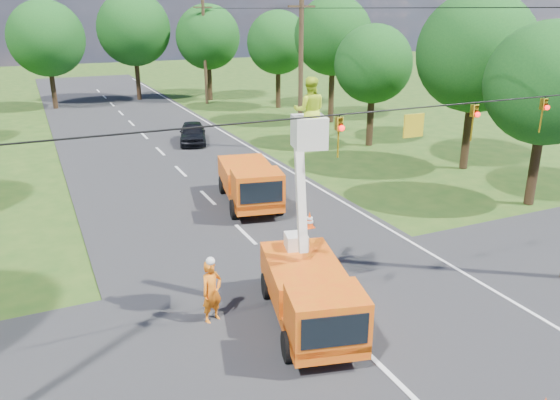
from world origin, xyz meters
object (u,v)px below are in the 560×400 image
tree_right_e (278,43)px  distant_car (193,133)px  traffic_cone_2 (302,232)px  tree_far_a (47,39)px  tree_right_b (476,53)px  pole_right_far (205,49)px  tree_right_d (333,36)px  tree_right_c (373,64)px  traffic_cone_3 (310,220)px  tree_far_c (208,37)px  tree_right_a (547,84)px  pole_right_mid (301,69)px  tree_far_b (134,29)px  second_truck (250,182)px  bucket_truck (310,277)px  ground_worker (212,292)px

tree_right_e → distant_car: bearing=-136.8°
traffic_cone_2 → tree_far_a: (-6.82, 36.42, 5.83)m
distant_car → tree_right_b: 18.50m
pole_right_far → tree_right_d: (6.30, -13.00, 1.57)m
pole_right_far → tree_right_c: 21.52m
distant_car → traffic_cone_3: bearing=-73.6°
tree_far_c → tree_right_e: bearing=-58.4°
tree_right_a → tree_right_d: tree_right_d is taller
pole_right_mid → pole_right_far: size_ratio=1.00×
tree_right_d → pole_right_far: bearing=115.9°
pole_right_mid → pole_right_far: 20.00m
traffic_cone_2 → tree_right_c: tree_right_c is taller
tree_right_d → tree_far_b: size_ratio=0.94×
tree_right_d → tree_right_e: 8.11m
pole_right_far → tree_right_a: size_ratio=1.21×
tree_right_e → tree_right_a: bearing=-90.6°
traffic_cone_2 → tree_far_c: (7.68, 35.42, 5.70)m
traffic_cone_2 → tree_right_e: size_ratio=0.08×
traffic_cone_3 → tree_far_c: (6.79, 34.38, 5.70)m
tree_right_b → tree_right_a: bearing=-104.0°
distant_car → tree_right_a: tree_right_a is taller
pole_right_far → tree_far_b: tree_far_b is taller
tree_right_c → tree_far_b: 27.97m
second_truck → tree_right_a: (11.98, -5.28, 4.45)m
bucket_truck → traffic_cone_2: 6.18m
tree_right_e → traffic_cone_3: bearing=-112.0°
bucket_truck → pole_right_mid: size_ratio=0.70×
ground_worker → traffic_cone_2: bearing=18.5°
bucket_truck → tree_right_b: size_ratio=0.73×
tree_right_e → second_truck: bearing=-117.4°
tree_right_a → tree_right_c: size_ratio=1.06×
tree_right_a → tree_right_c: (-0.30, 13.00, -0.25)m
traffic_cone_2 → tree_right_d: tree_right_d is taller
second_truck → tree_right_c: 14.61m
second_truck → pole_right_mid: (6.98, 8.72, 4.00)m
traffic_cone_2 → tree_far_b: 38.97m
second_truck → tree_right_b: 14.51m
traffic_cone_2 → tree_right_c: (11.38, 12.42, 4.95)m
second_truck → traffic_cone_2: size_ratio=8.42×
ground_worker → traffic_cone_3: 7.88m
second_truck → tree_right_b: (13.48, 0.72, 5.33)m
bucket_truck → tree_right_c: tree_right_c is taller
tree_right_b → tree_far_a: bearing=122.8°
second_truck → tree_right_e: size_ratio=0.69×
bucket_truck → distant_car: 23.68m
pole_right_far → tree_right_b: pole_right_far is taller
pole_right_far → tree_right_b: (6.50, -28.00, 1.33)m
tree_right_b → tree_right_c: (-1.80, 7.00, -1.12)m
tree_right_c → tree_far_b: bearing=111.4°
traffic_cone_2 → tree_right_c: bearing=47.5°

